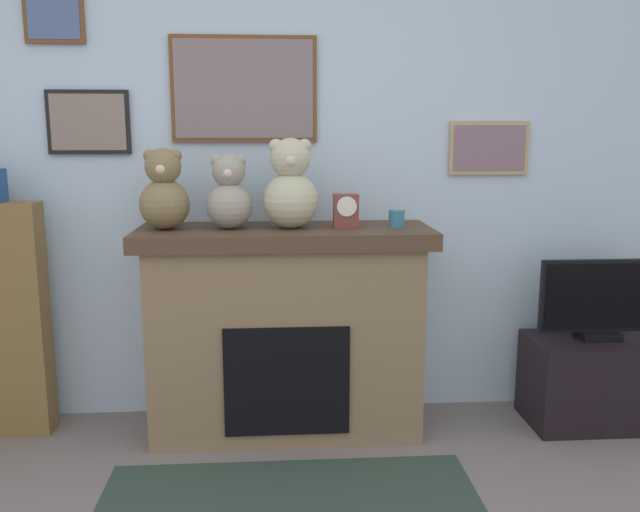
% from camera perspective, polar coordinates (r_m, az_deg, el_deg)
% --- Properties ---
extents(back_wall, '(5.20, 0.15, 2.60)m').
position_cam_1_polar(back_wall, '(3.52, -5.85, 7.43)').
color(back_wall, silver).
rests_on(back_wall, ground_plane).
extents(fireplace, '(1.43, 0.56, 1.04)m').
position_cam_1_polar(fireplace, '(3.34, -2.97, -6.27)').
color(fireplace, '#84694C').
rests_on(fireplace, ground_plane).
extents(tv_stand, '(0.68, 0.40, 0.45)m').
position_cam_1_polar(tv_stand, '(3.77, 22.49, -9.88)').
color(tv_stand, black).
rests_on(tv_stand, ground_plane).
extents(television, '(0.63, 0.14, 0.41)m').
position_cam_1_polar(television, '(3.65, 22.97, -3.55)').
color(television, black).
rests_on(television, tv_stand).
extents(candle_jar, '(0.08, 0.08, 0.08)m').
position_cam_1_polar(candle_jar, '(3.26, 6.59, 3.22)').
color(candle_jar, teal).
rests_on(candle_jar, fireplace).
extents(mantel_clock, '(0.12, 0.09, 0.16)m').
position_cam_1_polar(mantel_clock, '(3.22, 2.24, 3.91)').
color(mantel_clock, brown).
rests_on(mantel_clock, fireplace).
extents(teddy_bear_tan, '(0.24, 0.24, 0.38)m').
position_cam_1_polar(teddy_bear_tan, '(3.24, -13.25, 5.28)').
color(teddy_bear_tan, olive).
rests_on(teddy_bear_tan, fireplace).
extents(teddy_bear_brown, '(0.22, 0.22, 0.36)m').
position_cam_1_polar(teddy_bear_brown, '(3.20, -7.80, 5.19)').
color(teddy_bear_brown, gray).
rests_on(teddy_bear_brown, fireplace).
extents(teddy_bear_grey, '(0.27, 0.27, 0.43)m').
position_cam_1_polar(teddy_bear_grey, '(3.19, -2.54, 5.86)').
color(teddy_bear_grey, '#BCB998').
rests_on(teddy_bear_grey, fireplace).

